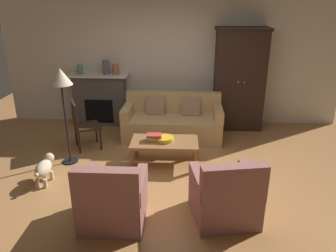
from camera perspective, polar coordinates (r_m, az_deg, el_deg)
The scene contains 16 objects.
ground_plane at distance 5.21m, azimuth -0.36°, elevation -8.75°, with size 9.60×9.60×0.00m, color #B27A47.
back_wall at distance 7.17m, azimuth 0.71°, elevation 11.53°, with size 7.20×0.10×2.80m, color silver.
fireplace at distance 7.33m, azimuth -11.64°, elevation 4.64°, with size 1.26×0.48×1.12m.
armoire at distance 7.00m, azimuth 12.23°, elevation 7.89°, with size 1.06×0.57×2.09m.
couch at distance 6.52m, azimuth 0.80°, elevation 0.67°, with size 1.94×0.89×0.86m.
coffee_table at distance 5.43m, azimuth -0.61°, elevation -3.14°, with size 1.10×0.60×0.42m.
fruit_bowl at distance 5.40m, azimuth -0.60°, elevation -2.24°, with size 0.30×0.30×0.07m, color gold.
book_stack at distance 5.40m, azimuth -2.35°, elevation -2.00°, with size 0.26×0.20×0.11m.
mantel_vase_jade at distance 7.26m, azimuth -15.00°, elevation 9.47°, with size 0.13×0.13×0.19m, color slate.
mantel_vase_slate at distance 7.11m, azimuth -10.66°, elevation 9.98°, with size 0.15×0.15×0.29m, color #565B66.
mantel_vase_terracotta at distance 7.07m, azimuth -9.04°, elevation 9.71°, with size 0.14×0.14×0.21m, color #A86042.
armchair_near_left at distance 4.15m, azimuth -9.56°, elevation -12.60°, with size 0.78×0.77×0.88m.
armchair_near_right at distance 4.22m, azimuth 9.91°, elevation -11.97°, with size 0.89×0.89×0.88m.
side_chair_wooden at distance 6.14m, azimuth -14.72°, elevation 0.59°, with size 0.59×0.59×0.90m.
floor_lamp at distance 5.43m, azimuth -18.05°, elevation 7.22°, with size 0.36×0.36×1.61m.
dog at distance 5.28m, azimuth -20.65°, elevation -6.79°, with size 0.20×0.57×0.39m.
Camera 1 is at (0.24, -4.51, 2.60)m, focal length 35.16 mm.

